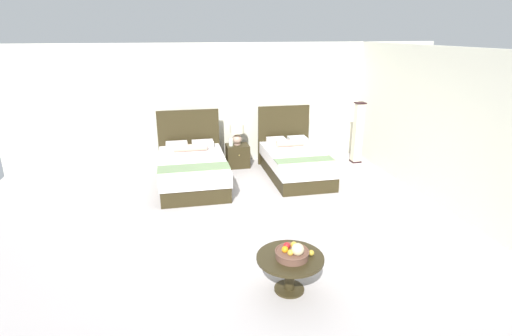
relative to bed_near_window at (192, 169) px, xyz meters
name	(u,v)px	position (x,y,z in m)	size (l,w,h in m)	color
ground_plane	(267,218)	(1.07, -1.82, -0.33)	(9.89, 10.02, 0.02)	#B5ADAC
wall_back	(233,104)	(1.07, 1.39, 1.02)	(9.89, 0.12, 2.68)	silver
wall_side_right	(432,124)	(4.21, -1.42, 1.02)	(0.12, 5.62, 2.68)	silver
bed_near_window	(192,169)	(0.00, 0.00, 0.00)	(1.33, 2.14, 1.32)	#302815
bed_near_corner	(295,162)	(2.14, 0.00, -0.01)	(1.19, 2.05, 1.34)	#302815
nightstand	(238,156)	(1.07, 0.87, -0.07)	(0.50, 0.44, 0.51)	#302815
table_lamp	(237,132)	(1.07, 0.89, 0.48)	(0.31, 0.31, 0.47)	tan
vase	(231,142)	(0.92, 0.83, 0.27)	(0.09, 0.09, 0.16)	silver
coffee_table	(290,264)	(0.86, -3.75, 0.03)	(0.79, 0.79, 0.45)	#302815
fruit_bowl	(293,253)	(0.88, -3.78, 0.21)	(0.40, 0.40, 0.22)	brown
loose_apple	(311,253)	(1.11, -3.78, 0.17)	(0.07, 0.07, 0.07)	gold
floor_lamp_corner	(358,133)	(3.83, 0.60, 0.38)	(0.22, 0.22, 1.40)	black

